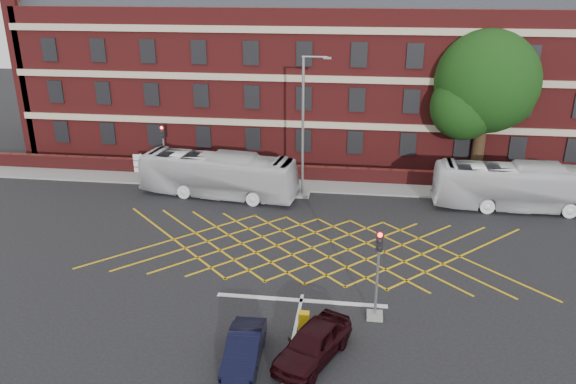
# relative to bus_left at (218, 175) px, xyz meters

# --- Properties ---
(ground) EXTENTS (120.00, 120.00, 0.00)m
(ground) POSITION_rel_bus_left_xyz_m (7.10, -9.07, -1.51)
(ground) COLOR black
(ground) RESTS_ON ground
(victorian_building) EXTENTS (51.00, 12.17, 20.40)m
(victorian_building) POSITION_rel_bus_left_xyz_m (7.35, 12.92, 6.32)
(victorian_building) COLOR #5C1718
(victorian_building) RESTS_ON ground
(boundary_wall) EXTENTS (56.00, 0.50, 1.10)m
(boundary_wall) POSITION_rel_bus_left_xyz_m (7.10, 3.93, -0.96)
(boundary_wall) COLOR #4F1515
(boundary_wall) RESTS_ON ground
(far_pavement) EXTENTS (60.00, 3.00, 0.12)m
(far_pavement) POSITION_rel_bus_left_xyz_m (7.10, 2.93, -1.45)
(far_pavement) COLOR slate
(far_pavement) RESTS_ON ground
(box_junction_hatching) EXTENTS (8.22, 8.22, 0.02)m
(box_junction_hatching) POSITION_rel_bus_left_xyz_m (7.10, -7.07, -1.50)
(box_junction_hatching) COLOR #CC990C
(box_junction_hatching) RESTS_ON ground
(stop_line) EXTENTS (8.00, 0.30, 0.02)m
(stop_line) POSITION_rel_bus_left_xyz_m (7.10, -12.57, -1.50)
(stop_line) COLOR silver
(stop_line) RESTS_ON ground
(bus_left) EXTENTS (11.10, 4.04, 3.02)m
(bus_left) POSITION_rel_bus_left_xyz_m (0.00, 0.00, 0.00)
(bus_left) COLOR silver
(bus_left) RESTS_ON ground
(bus_right) EXTENTS (10.89, 2.63, 3.03)m
(bus_right) POSITION_rel_bus_left_xyz_m (19.80, 0.32, 0.00)
(bus_right) COLOR silver
(bus_right) RESTS_ON ground
(car_navy) EXTENTS (1.42, 3.77, 1.23)m
(car_navy) POSITION_rel_bus_left_xyz_m (5.38, -17.32, -0.90)
(car_navy) COLOR black
(car_navy) RESTS_ON ground
(car_maroon) EXTENTS (3.30, 4.54, 1.44)m
(car_maroon) POSITION_rel_bus_left_xyz_m (8.02, -16.74, -0.79)
(car_maroon) COLOR black
(car_maroon) RESTS_ON ground
(deciduous_tree) EXTENTS (7.60, 7.35, 10.83)m
(deciduous_tree) POSITION_rel_bus_left_xyz_m (18.14, 6.44, 5.12)
(deciduous_tree) COLOR black
(deciduous_tree) RESTS_ON ground
(traffic_light_near) EXTENTS (0.70, 0.70, 4.27)m
(traffic_light_near) POSITION_rel_bus_left_xyz_m (10.49, -13.53, 0.25)
(traffic_light_near) COLOR slate
(traffic_light_near) RESTS_ON ground
(traffic_light_far) EXTENTS (0.70, 0.70, 4.27)m
(traffic_light_far) POSITION_rel_bus_left_xyz_m (-4.52, 2.22, 0.25)
(traffic_light_far) COLOR slate
(traffic_light_far) RESTS_ON ground
(street_lamp) EXTENTS (2.25, 1.00, 9.48)m
(street_lamp) POSITION_rel_bus_left_xyz_m (5.76, 0.68, 1.80)
(street_lamp) COLOR slate
(street_lamp) RESTS_ON ground
(direction_signs) EXTENTS (1.10, 0.16, 2.20)m
(direction_signs) POSITION_rel_bus_left_xyz_m (-6.23, 1.91, -0.13)
(direction_signs) COLOR gray
(direction_signs) RESTS_ON ground
(utility_cabinet) EXTENTS (0.45, 0.36, 0.89)m
(utility_cabinet) POSITION_rel_bus_left_xyz_m (7.47, -14.90, -1.07)
(utility_cabinet) COLOR #E2A90D
(utility_cabinet) RESTS_ON ground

